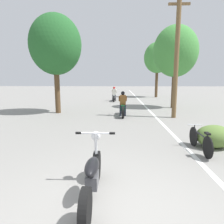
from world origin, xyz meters
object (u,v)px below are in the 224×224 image
(roadside_tree_right_far, at_px, (157,58))
(motorcycle_rider_lead, at_px, (123,107))
(motorcycle_foreground, at_px, (92,175))
(roadside_tree_left, at_px, (55,45))
(bicycle_parked, at_px, (200,141))
(motorcycle_rider_far, at_px, (114,96))
(utility_pole, at_px, (177,56))
(roadside_tree_right_near, at_px, (176,52))

(roadside_tree_right_far, height_order, motorcycle_rider_lead, roadside_tree_right_far)
(motorcycle_foreground, distance_m, motorcycle_rider_lead, 8.15)
(roadside_tree_left, bearing_deg, bicycle_parked, -47.11)
(roadside_tree_right_far, xyz_separation_m, motorcycle_rider_lead, (-4.19, -12.46, -4.01))
(motorcycle_foreground, relative_size, motorcycle_rider_lead, 0.96)
(motorcycle_rider_far, bearing_deg, utility_pole, -67.53)
(motorcycle_foreground, xyz_separation_m, bicycle_parked, (2.82, 2.38, -0.09))
(motorcycle_rider_far, distance_m, bicycle_parked, 14.04)
(roadside_tree_right_near, relative_size, roadside_tree_right_far, 0.93)
(roadside_tree_right_near, bearing_deg, roadside_tree_left, -161.85)
(utility_pole, relative_size, motorcycle_rider_lead, 3.06)
(roadside_tree_right_far, distance_m, bicycle_parked, 18.80)
(roadside_tree_left, xyz_separation_m, motorcycle_rider_lead, (4.05, -0.92, -3.58))
(roadside_tree_right_far, height_order, motorcycle_rider_far, roadside_tree_right_far)
(motorcycle_foreground, relative_size, motorcycle_rider_far, 0.95)
(motorcycle_rider_far, bearing_deg, roadside_tree_right_near, -45.20)
(motorcycle_foreground, height_order, bicycle_parked, motorcycle_foreground)
(roadside_tree_left, distance_m, motorcycle_rider_lead, 5.49)
(motorcycle_foreground, bearing_deg, roadside_tree_left, 110.42)
(utility_pole, bearing_deg, motorcycle_rider_lead, 171.03)
(motorcycle_foreground, distance_m, motorcycle_rider_far, 16.13)
(motorcycle_rider_lead, xyz_separation_m, bicycle_parked, (2.13, -5.74, -0.20))
(motorcycle_foreground, bearing_deg, roadside_tree_right_near, 68.89)
(utility_pole, height_order, motorcycle_rider_far, utility_pole)
(utility_pole, distance_m, bicycle_parked, 6.12)
(motorcycle_rider_far, bearing_deg, roadside_tree_left, -115.35)
(utility_pole, xyz_separation_m, motorcycle_rider_lead, (-2.80, 0.44, -2.79))
(roadside_tree_right_near, distance_m, motorcycle_foreground, 12.96)
(motorcycle_rider_lead, distance_m, motorcycle_rider_far, 8.04)
(roadside_tree_right_far, distance_m, motorcycle_rider_lead, 13.75)
(roadside_tree_left, bearing_deg, motorcycle_rider_lead, -12.75)
(roadside_tree_left, bearing_deg, roadside_tree_right_far, 54.50)
(motorcycle_rider_far, bearing_deg, bicycle_parked, -78.39)
(motorcycle_rider_lead, bearing_deg, roadside_tree_left, 167.25)
(motorcycle_foreground, bearing_deg, motorcycle_rider_far, 90.02)
(roadside_tree_right_far, bearing_deg, roadside_tree_right_near, -92.49)
(utility_pole, bearing_deg, bicycle_parked, -97.22)
(utility_pole, xyz_separation_m, roadside_tree_right_near, (0.99, 3.93, 0.73))
(roadside_tree_right_far, height_order, motorcycle_foreground, roadside_tree_right_far)
(motorcycle_rider_far, relative_size, bicycle_parked, 1.30)
(roadside_tree_right_far, xyz_separation_m, motorcycle_foreground, (-4.87, -20.59, -4.12))
(utility_pole, distance_m, motorcycle_foreground, 8.92)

